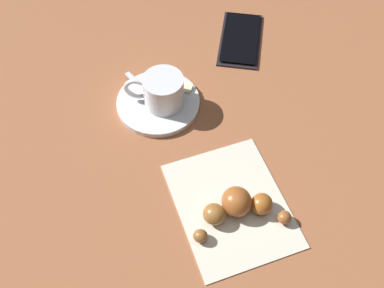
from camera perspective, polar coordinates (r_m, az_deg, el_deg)
ground_plane at (r=0.73m, az=-1.10°, el=-2.11°), size 1.80×1.80×0.00m
saucer at (r=0.80m, az=-4.22°, el=5.13°), size 0.14×0.14×0.01m
espresso_cup at (r=0.77m, az=-3.90°, el=6.55°), size 0.07×0.10×0.06m
teaspoon at (r=0.79m, az=-4.60°, el=5.47°), size 0.12×0.06×0.01m
sugar_packet at (r=0.81m, az=-2.44°, el=7.36°), size 0.06×0.07×0.01m
napkin at (r=0.69m, az=4.89°, el=-7.50°), size 0.21×0.17×0.00m
croissant at (r=0.67m, az=5.71°, el=-7.77°), size 0.08×0.15×0.04m
cell_phone at (r=0.91m, az=6.03°, el=12.88°), size 0.17×0.13×0.01m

